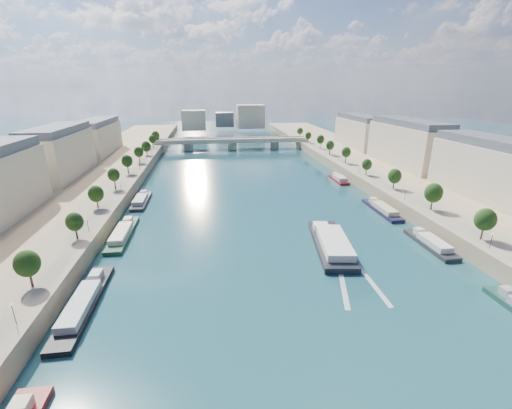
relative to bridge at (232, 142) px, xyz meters
name	(u,v)px	position (x,y,z in m)	size (l,w,h in m)	color
ground	(257,206)	(0.00, -128.80, -5.08)	(700.00, 700.00, 0.00)	#0B2434
quay_left	(60,209)	(-72.00, -128.80, -2.58)	(44.00, 520.00, 5.00)	#9E8460
quay_right	(427,192)	(72.00, -128.80, -2.58)	(44.00, 520.00, 5.00)	#9E8460
pave_left	(102,200)	(-57.00, -128.80, -0.03)	(14.00, 520.00, 0.10)	gray
pave_right	(395,188)	(57.00, -128.80, -0.03)	(14.00, 520.00, 0.10)	gray
trees_left	(107,184)	(-55.00, -126.80, 5.39)	(4.80, 268.80, 8.26)	#382B1E
trees_right	(380,170)	(55.00, -118.80, 5.39)	(4.80, 268.80, 8.26)	#382B1E
lamps_left	(107,201)	(-52.50, -138.80, 2.70)	(0.36, 200.36, 4.28)	black
lamps_right	(379,179)	(52.50, -123.80, 2.70)	(0.36, 200.36, 4.28)	black
buildings_left	(29,165)	(-85.00, -116.80, 11.37)	(16.00, 226.00, 23.20)	#C1B295
buildings_right	(443,153)	(85.00, -116.80, 11.37)	(16.00, 226.00, 23.20)	#C1B295
skyline	(228,118)	(3.19, 90.72, 9.57)	(79.00, 42.00, 22.00)	#C1B295
bridge	(232,142)	(0.00, 0.00, 0.00)	(112.00, 12.00, 8.15)	#C1B79E
tour_barge	(331,243)	(16.42, -167.58, -3.81)	(13.70, 32.77, 4.31)	black
wake	(354,277)	(16.42, -184.08, -5.06)	(11.42, 26.02, 0.04)	silver
moored_barges_left	(89,294)	(-45.50, -184.08, -4.24)	(5.00, 158.71, 3.60)	#191A38
moored_barges_right	(439,250)	(45.50, -174.91, -4.24)	(5.00, 162.58, 3.60)	black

